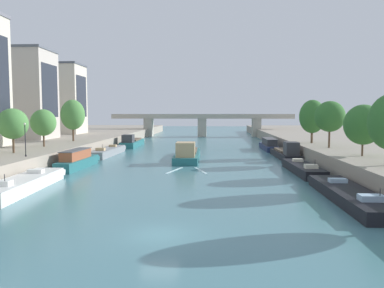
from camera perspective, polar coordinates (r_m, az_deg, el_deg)
The scene contains 23 objects.
ground_plane at distance 25.89m, azimuth -4.84°, elevation -13.16°, with size 400.00×400.00×0.00m, color teal.
quay_left at distance 88.85m, azimuth -23.22°, elevation -0.01°, with size 36.00×170.00×2.53m, color gray.
quay_right at distance 86.04m, azimuth 25.17°, elevation -0.21°, with size 36.00×170.00×2.53m, color gray.
barge_midriver at distance 65.04m, azimuth -0.69°, elevation -1.47°, with size 4.11×18.73×3.33m.
wake_behind_barge at distance 52.95m, azimuth -0.66°, elevation -3.92°, with size 5.60×5.91×0.03m.
moored_boat_left_far at distance 43.11m, azimuth -23.62°, elevation -5.39°, with size 3.82×15.84×2.42m.
moored_boat_left_midway at distance 57.50m, azimuth -16.53°, elevation -2.31°, with size 2.61×12.56×2.70m.
moored_boat_left_lone at distance 73.79m, azimuth -12.27°, elevation -1.08°, with size 3.11×16.31×2.38m.
moored_boat_left_downstream at distance 91.52m, azimuth -8.82°, elevation 0.24°, with size 3.49×16.21×3.02m.
moored_boat_right_near at distance 37.65m, azimuth 22.20°, elevation -6.95°, with size 3.51×16.89×2.18m.
moored_boat_right_upstream at distance 52.94m, azimuth 16.00°, elevation -3.46°, with size 3.13×14.02×2.25m.
moored_boat_right_end at distance 68.59m, azimuth 13.68°, elevation -1.32°, with size 3.12×14.94×3.17m.
moored_boat_right_lone at distance 84.29m, azimuth 11.27°, elevation -0.11°, with size 2.59×14.56×2.47m.
tree_left_past_mid at distance 56.75m, azimuth -24.94°, elevation 2.71°, with size 4.03×4.03×5.94m.
tree_left_far at distance 65.39m, azimuth -21.08°, elevation 2.96°, with size 3.96×3.96×5.90m.
tree_left_by_lamp at distance 76.54m, azimuth -17.18°, elevation 4.13°, with size 4.49×4.49×7.81m.
tree_right_end_of_row at distance 52.22m, azimuth 23.94°, elevation 2.62°, with size 4.68×4.68×6.38m.
tree_right_midway at distance 62.60m, azimuth 19.67°, elevation 3.84°, with size 4.56×4.56×7.14m.
tree_right_distant at distance 71.27m, azimuth 17.32°, elevation 3.89°, with size 4.52×4.52×7.62m.
lamppost_left_bank at distance 51.51m, azimuth -23.39°, elevation 0.83°, with size 0.28×0.28×4.14m.
building_left_corner at distance 86.73m, azimuth -23.79°, elevation 6.77°, with size 12.09×9.78×18.31m.
building_left_middle at distance 104.74m, azimuth -18.88°, elevation 6.33°, with size 11.48×9.46×17.73m.
bridge_far at distance 127.95m, azimuth 1.50°, elevation 3.23°, with size 59.73×4.40×7.43m.
Camera 1 is at (3.42, -24.42, 7.92)m, focal length 36.16 mm.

